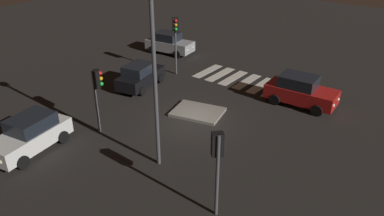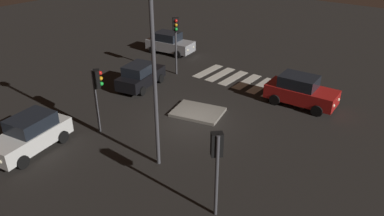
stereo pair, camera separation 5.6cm
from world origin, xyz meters
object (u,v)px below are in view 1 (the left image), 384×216
Objects in this scene: traffic_island at (198,112)px; traffic_light_east at (176,32)px; street_lamp at (154,52)px; car_black at (140,76)px; car_red at (300,91)px; traffic_light_north at (97,86)px; car_white at (30,134)px; traffic_light_west at (217,154)px; car_silver at (169,43)px.

traffic_island is 7.23m from traffic_light_east.
car_black is at bearing -40.43° from street_lamp.
street_lamp is (-1.57, 5.27, 5.48)m from traffic_island.
car_red is 1.07× the size of car_black.
car_white is at bearing -159.87° from traffic_light_north.
traffic_light_east reaches higher than traffic_light_north.
car_red is 11.51m from street_lamp.
traffic_light_north is at bearing -129.58° from car_red.
street_lamp reaches higher than car_white.
traffic_island is 9.37m from car_white.
traffic_light_east is (10.62, -10.45, 0.51)m from traffic_light_west.
traffic_island is 0.78× the size of car_silver.
car_black is at bearing 12.58° from traffic_light_west.
traffic_island is at bearing -48.95° from car_silver.
traffic_light_north is 0.44× the size of street_lamp.
street_lamp reaches higher than car_black.
traffic_light_north reaches higher than car_red.
car_red is 9.72m from traffic_light_east.
traffic_island is 0.81× the size of car_black.
traffic_light_north is at bearing -33.00° from traffic_light_east.
traffic_island is at bearing 11.78° from traffic_light_north.
traffic_light_north is (2.93, 4.90, 2.65)m from traffic_island.
car_black is 1.15× the size of traffic_light_north.
traffic_light_east is at bearing 173.52° from car_white.
traffic_island is 7.77m from street_lamp.
car_white is 12.60m from traffic_light_east.
car_red is at bearing -78.95° from car_black.
traffic_island is 0.78× the size of traffic_light_east.
traffic_light_north reaches higher than car_silver.
traffic_light_west is at bearing -52.16° from car_silver.
traffic_island is at bearing 142.59° from car_white.
car_black is (5.53, -0.78, 0.76)m from traffic_island.
car_red is 10.71m from car_black.
traffic_light_north is (-5.85, 12.57, 1.86)m from car_silver.
traffic_light_east is at bearing -39.02° from traffic_island.
traffic_light_west is 1.01× the size of traffic_light_north.
traffic_island is 11.69m from car_silver.
traffic_light_west is 0.84× the size of traffic_light_east.
street_lamp reaches higher than car_silver.
traffic_light_east is 9.25m from traffic_light_north.
car_white is at bearing 62.35° from traffic_island.
traffic_light_north is at bearing -4.68° from street_lamp.
traffic_island is 6.30m from traffic_light_north.
traffic_light_west reaches higher than car_white.
traffic_light_north reaches higher than traffic_island.
car_white is 0.53× the size of street_lamp.
traffic_light_north is at bearing 35.56° from traffic_light_west.
street_lamp is (2.79, 10.15, 4.64)m from car_red.
traffic_light_east reaches higher than car_silver.
traffic_light_east is (0.71, -12.36, 2.38)m from car_white.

